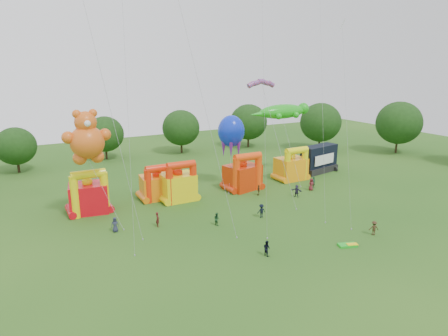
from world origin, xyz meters
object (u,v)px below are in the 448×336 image
bouncy_castle_2 (179,185)px  octopus_kite (231,148)px  teddy_bear_kite (97,168)px  bouncy_castle_0 (89,196)px  gecko_kite (287,133)px  spectator_0 (115,225)px  stage_trailer (319,159)px  spectator_4 (259,190)px

bouncy_castle_2 → octopus_kite: octopus_kite is taller
teddy_bear_kite → bouncy_castle_2: bearing=13.0°
bouncy_castle_0 → octopus_kite: size_ratio=0.53×
gecko_kite → spectator_0: size_ratio=6.92×
stage_trailer → octopus_kite: octopus_kite is taller
bouncy_castle_0 → spectator_4: 24.64m
bouncy_castle_2 → teddy_bear_kite: bearing=-167.0°
bouncy_castle_0 → spectator_4: size_ratio=3.91×
octopus_kite → spectator_0: (-21.06, -9.14, -5.54)m
bouncy_castle_2 → gecko_kite: gecko_kite is taller
bouncy_castle_0 → spectator_4: bearing=-11.3°
teddy_bear_kite → gecko_kite: 32.88m
stage_trailer → gecko_kite: size_ratio=0.63×
stage_trailer → gecko_kite: 9.86m
octopus_kite → spectator_0: bearing=-156.5°
bouncy_castle_0 → teddy_bear_kite: bearing=-80.8°
stage_trailer → octopus_kite: size_ratio=0.69×
teddy_bear_kite → octopus_kite: (21.85, 5.00, -0.67)m
stage_trailer → spectator_0: size_ratio=4.36×
octopus_kite → spectator_4: bearing=-74.5°
octopus_kite → spectator_0: 23.61m
bouncy_castle_2 → teddy_bear_kite: (-11.86, -2.74, 4.78)m
octopus_kite → spectator_4: size_ratio=7.32×
gecko_kite → spectator_4: size_ratio=8.06×
teddy_bear_kite → spectator_0: (0.80, -4.14, -6.20)m
octopus_kite → spectator_4: octopus_kite is taller
teddy_bear_kite → octopus_kite: teddy_bear_kite is taller
teddy_bear_kite → spectator_0: size_ratio=7.70×
bouncy_castle_2 → octopus_kite: (9.99, 2.26, 4.11)m
gecko_kite → spectator_0: (-31.78, -8.54, -7.07)m
bouncy_castle_0 → spectator_0: (1.43, -8.10, -1.44)m
bouncy_castle_0 → spectator_0: 8.35m
gecko_kite → spectator_0: bearing=-165.0°
bouncy_castle_0 → octopus_kite: octopus_kite is taller
bouncy_castle_0 → gecko_kite: bearing=0.8°
stage_trailer → spectator_4: bearing=-160.8°
bouncy_castle_2 → spectator_4: bearing=-17.3°
spectator_4 → spectator_0: bearing=-53.8°
stage_trailer → octopus_kite: 19.25m
spectator_0 → bouncy_castle_0: bearing=113.8°
spectator_0 → spectator_4: size_ratio=1.17×
bouncy_castle_0 → teddy_bear_kite: 6.22m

